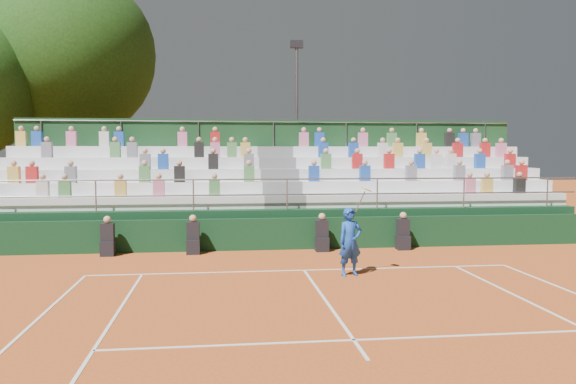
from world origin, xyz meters
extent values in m
plane|color=#BE551F|center=(0.00, 0.00, 0.00)|extent=(90.00, 90.00, 0.00)
cube|color=white|center=(0.00, 0.00, 0.01)|extent=(11.00, 0.06, 0.01)
cube|color=white|center=(0.00, -3.20, 0.01)|extent=(0.06, 6.40, 0.01)
cube|color=white|center=(0.00, -5.49, 0.01)|extent=(8.22, 0.06, 0.01)
cube|color=#0E3219|center=(0.00, 3.20, 0.50)|extent=(20.00, 0.15, 1.00)
cube|color=black|center=(-5.48, 2.75, 0.22)|extent=(0.40, 0.40, 0.44)
cube|color=black|center=(-5.48, 2.75, 0.70)|extent=(0.38, 0.25, 0.55)
sphere|color=tan|center=(-5.48, 2.75, 1.08)|extent=(0.22, 0.22, 0.22)
cube|color=black|center=(-2.97, 2.75, 0.22)|extent=(0.40, 0.40, 0.44)
cube|color=black|center=(-2.97, 2.75, 0.70)|extent=(0.38, 0.25, 0.55)
sphere|color=tan|center=(-2.97, 2.75, 1.08)|extent=(0.22, 0.22, 0.22)
cube|color=black|center=(0.97, 2.75, 0.22)|extent=(0.40, 0.40, 0.44)
cube|color=black|center=(0.97, 2.75, 0.70)|extent=(0.38, 0.25, 0.55)
sphere|color=tan|center=(0.97, 2.75, 1.08)|extent=(0.22, 0.22, 0.22)
cube|color=black|center=(3.57, 2.75, 0.22)|extent=(0.40, 0.40, 0.44)
cube|color=black|center=(3.57, 2.75, 0.70)|extent=(0.38, 0.25, 0.55)
sphere|color=tan|center=(3.57, 2.75, 1.08)|extent=(0.22, 0.22, 0.22)
cube|color=#0E3219|center=(0.00, 6.30, 0.60)|extent=(20.00, 5.20, 1.20)
cube|color=white|center=(-5.35, 4.62, 1.41)|extent=(9.30, 0.85, 0.42)
cube|color=white|center=(5.35, 4.62, 1.41)|extent=(9.30, 0.85, 0.42)
cube|color=slate|center=(0.00, 4.62, 1.41)|extent=(1.40, 0.85, 0.42)
cube|color=white|center=(-5.35, 5.47, 1.83)|extent=(9.30, 0.85, 0.42)
cube|color=white|center=(5.35, 5.47, 1.83)|extent=(9.30, 0.85, 0.42)
cube|color=slate|center=(0.00, 5.47, 1.83)|extent=(1.40, 0.85, 0.42)
cube|color=white|center=(-5.35, 6.33, 2.25)|extent=(9.30, 0.85, 0.42)
cube|color=white|center=(5.35, 6.33, 2.25)|extent=(9.30, 0.85, 0.42)
cube|color=slate|center=(0.00, 6.33, 2.25)|extent=(1.40, 0.85, 0.42)
cube|color=white|center=(-5.35, 7.17, 2.67)|extent=(9.30, 0.85, 0.42)
cube|color=white|center=(5.35, 7.17, 2.67)|extent=(9.30, 0.85, 0.42)
cube|color=slate|center=(0.00, 7.17, 2.67)|extent=(1.40, 0.85, 0.42)
cube|color=white|center=(-5.35, 8.03, 3.09)|extent=(9.30, 0.85, 0.42)
cube|color=white|center=(5.35, 8.03, 3.09)|extent=(9.30, 0.85, 0.42)
cube|color=slate|center=(0.00, 8.03, 3.09)|extent=(1.40, 0.85, 0.42)
cube|color=#173E1E|center=(0.00, 8.55, 2.20)|extent=(20.00, 0.12, 4.40)
cylinder|color=gray|center=(0.00, 3.75, 2.20)|extent=(20.00, 0.05, 0.05)
cylinder|color=gray|center=(0.00, 8.45, 4.30)|extent=(20.00, 0.05, 0.05)
cube|color=silver|center=(-7.79, 4.47, 1.90)|extent=(0.36, 0.24, 0.56)
cube|color=#4C8C4C|center=(-7.11, 4.47, 1.90)|extent=(0.36, 0.24, 0.56)
cube|color=gold|center=(-5.37, 4.47, 1.90)|extent=(0.36, 0.24, 0.56)
cube|color=pink|center=(-4.15, 4.47, 1.90)|extent=(0.36, 0.24, 0.56)
cube|color=#4C8C4C|center=(-2.34, 4.47, 1.90)|extent=(0.36, 0.24, 0.56)
cube|color=gold|center=(-8.95, 5.32, 2.32)|extent=(0.36, 0.24, 0.56)
cube|color=red|center=(-8.38, 5.32, 2.32)|extent=(0.36, 0.24, 0.56)
cube|color=slate|center=(-7.13, 5.32, 2.32)|extent=(0.36, 0.24, 0.56)
cube|color=#4C8C4C|center=(-4.71, 5.32, 2.32)|extent=(0.36, 0.24, 0.56)
cube|color=black|center=(-3.54, 5.32, 2.32)|extent=(0.36, 0.24, 0.56)
cube|color=#4C8C4C|center=(-1.15, 5.32, 2.32)|extent=(0.36, 0.24, 0.56)
cube|color=slate|center=(-4.80, 6.17, 2.74)|extent=(0.36, 0.24, 0.56)
cube|color=#1E4CB2|center=(-4.17, 6.17, 2.74)|extent=(0.36, 0.24, 0.56)
cube|color=black|center=(-2.39, 6.17, 2.74)|extent=(0.36, 0.24, 0.56)
cube|color=slate|center=(-1.11, 6.17, 2.74)|extent=(0.36, 0.24, 0.56)
cube|color=slate|center=(-8.38, 7.02, 3.16)|extent=(0.36, 0.24, 0.56)
cube|color=#4C8C4C|center=(-5.97, 7.02, 3.16)|extent=(0.36, 0.24, 0.56)
cube|color=slate|center=(-5.36, 7.02, 3.16)|extent=(0.36, 0.24, 0.56)
cube|color=black|center=(-2.93, 7.02, 3.16)|extent=(0.36, 0.24, 0.56)
cube|color=pink|center=(-2.33, 7.02, 3.16)|extent=(0.36, 0.24, 0.56)
cube|color=#4C8C4C|center=(-1.71, 7.02, 3.16)|extent=(0.36, 0.24, 0.56)
cube|color=gold|center=(-1.20, 7.02, 3.16)|extent=(0.36, 0.24, 0.56)
cube|color=gold|center=(-9.53, 7.88, 3.58)|extent=(0.36, 0.24, 0.56)
cube|color=#1E4CB2|center=(-8.98, 7.88, 3.58)|extent=(0.36, 0.24, 0.56)
cube|color=pink|center=(-7.72, 7.88, 3.58)|extent=(0.36, 0.24, 0.56)
cube|color=silver|center=(-6.52, 7.88, 3.58)|extent=(0.36, 0.24, 0.56)
cube|color=#1E4CB2|center=(-5.98, 7.88, 3.58)|extent=(0.36, 0.24, 0.56)
cube|color=pink|center=(-3.59, 7.88, 3.58)|extent=(0.36, 0.24, 0.56)
cube|color=red|center=(-2.33, 7.88, 3.58)|extent=(0.36, 0.24, 0.56)
cube|color=pink|center=(6.53, 4.47, 1.90)|extent=(0.36, 0.24, 0.56)
cube|color=gold|center=(7.17, 4.47, 1.90)|extent=(0.36, 0.24, 0.56)
cube|color=black|center=(8.38, 4.47, 1.90)|extent=(0.36, 0.24, 0.56)
cube|color=#1E4CB2|center=(1.14, 5.32, 2.32)|extent=(0.36, 0.24, 0.56)
cube|color=#1E4CB2|center=(2.99, 5.32, 2.32)|extent=(0.36, 0.24, 0.56)
cube|color=slate|center=(4.70, 5.32, 2.32)|extent=(0.36, 0.24, 0.56)
cube|color=slate|center=(6.52, 5.32, 2.32)|extent=(0.36, 0.24, 0.56)
cube|color=slate|center=(8.37, 5.32, 2.32)|extent=(0.36, 0.24, 0.56)
cube|color=red|center=(8.93, 5.32, 2.32)|extent=(0.36, 0.24, 0.56)
cube|color=#4C8C4C|center=(1.74, 6.17, 2.74)|extent=(0.36, 0.24, 0.56)
cube|color=red|center=(2.91, 6.17, 2.74)|extent=(0.36, 0.24, 0.56)
cube|color=red|center=(4.13, 6.17, 2.74)|extent=(0.36, 0.24, 0.56)
cube|color=#1E4CB2|center=(5.32, 6.17, 2.74)|extent=(0.36, 0.24, 0.56)
cube|color=silver|center=(5.98, 6.17, 2.74)|extent=(0.36, 0.24, 0.56)
cube|color=silver|center=(6.54, 6.17, 2.74)|extent=(0.36, 0.24, 0.56)
cube|color=#1E4CB2|center=(7.70, 6.17, 2.74)|extent=(0.36, 0.24, 0.56)
cube|color=red|center=(8.93, 6.17, 2.74)|extent=(0.36, 0.24, 0.56)
cube|color=#1E4CB2|center=(1.79, 7.02, 3.16)|extent=(0.36, 0.24, 0.56)
cube|color=#1E4CB2|center=(2.97, 7.02, 3.16)|extent=(0.36, 0.24, 0.56)
cube|color=silver|center=(4.14, 7.02, 3.16)|extent=(0.36, 0.24, 0.56)
cube|color=gold|center=(4.74, 7.02, 3.16)|extent=(0.36, 0.24, 0.56)
cube|color=gold|center=(5.90, 7.02, 3.16)|extent=(0.36, 0.24, 0.56)
cube|color=red|center=(7.18, 7.02, 3.16)|extent=(0.36, 0.24, 0.56)
cube|color=red|center=(8.32, 7.02, 3.16)|extent=(0.36, 0.24, 0.56)
cube|color=pink|center=(9.00, 7.02, 3.16)|extent=(0.36, 0.24, 0.56)
cube|color=pink|center=(1.16, 7.88, 3.58)|extent=(0.36, 0.24, 0.56)
cube|color=#1E4CB2|center=(1.79, 7.88, 3.58)|extent=(0.36, 0.24, 0.56)
cube|color=pink|center=(3.56, 7.88, 3.58)|extent=(0.36, 0.24, 0.56)
cube|color=#4C8C4C|center=(4.76, 7.88, 3.58)|extent=(0.36, 0.24, 0.56)
cube|color=gold|center=(6.00, 7.88, 3.58)|extent=(0.36, 0.24, 0.56)
cube|color=black|center=(7.20, 7.88, 3.58)|extent=(0.36, 0.24, 0.56)
cube|color=#1E4CB2|center=(7.78, 7.88, 3.58)|extent=(0.36, 0.24, 0.56)
cube|color=slate|center=(8.32, 7.88, 3.58)|extent=(0.36, 0.24, 0.56)
imported|color=#1743AF|center=(1.05, -0.74, 0.85)|extent=(0.70, 0.54, 1.69)
cylinder|color=gray|center=(1.30, -0.74, 1.85)|extent=(0.26, 0.03, 0.51)
cylinder|color=#E5D866|center=(1.45, -0.74, 2.15)|extent=(0.26, 0.28, 0.14)
cylinder|color=#3C2716|center=(-9.28, 14.10, 2.25)|extent=(0.50, 0.50, 4.50)
sphere|color=#16350E|center=(-9.28, 14.10, 7.74)|extent=(8.10, 8.10, 8.10)
cylinder|color=gray|center=(1.51, 12.59, 4.02)|extent=(0.16, 0.16, 8.03)
cube|color=black|center=(1.51, 12.59, 8.21)|extent=(0.60, 0.25, 0.35)
camera|label=1|loc=(-2.13, -14.24, 3.05)|focal=35.00mm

